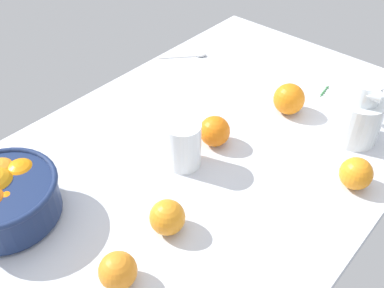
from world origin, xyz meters
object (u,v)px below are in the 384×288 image
at_px(juice_glass, 183,147).
at_px(loose_orange_2, 215,131).
at_px(loose_orange_4, 167,217).
at_px(loose_orange_1, 118,271).
at_px(loose_orange_3, 289,99).
at_px(spoon, 190,56).
at_px(loose_orange_0, 356,173).
at_px(fruit_bowl, 5,197).
at_px(juice_pitcher, 358,119).

height_order(juice_glass, loose_orange_2, juice_glass).
bearing_deg(loose_orange_4, loose_orange_1, -173.26).
relative_size(loose_orange_1, loose_orange_4, 0.97).
xyz_separation_m(loose_orange_1, loose_orange_3, (0.64, 0.05, 0.01)).
relative_size(loose_orange_4, spoon, 0.58).
height_order(loose_orange_0, loose_orange_2, loose_orange_2).
distance_m(loose_orange_3, loose_orange_4, 0.50).
distance_m(loose_orange_0, loose_orange_4, 0.42).
bearing_deg(juice_glass, fruit_bowl, 155.22).
distance_m(loose_orange_2, loose_orange_4, 0.28).
relative_size(fruit_bowl, spoon, 1.82).
relative_size(loose_orange_3, loose_orange_4, 1.16).
distance_m(loose_orange_2, spoon, 0.43).
bearing_deg(fruit_bowl, loose_orange_2, -20.72).
bearing_deg(juice_pitcher, loose_orange_1, 168.44).
xyz_separation_m(loose_orange_0, spoon, (0.19, 0.65, -0.03)).
xyz_separation_m(juice_glass, spoon, (0.38, 0.32, -0.04)).
bearing_deg(loose_orange_3, loose_orange_2, 164.41).
height_order(fruit_bowl, loose_orange_1, fruit_bowl).
xyz_separation_m(fruit_bowl, juice_pitcher, (0.70, -0.42, 0.00)).
relative_size(loose_orange_0, loose_orange_4, 1.01).
xyz_separation_m(fruit_bowl, loose_orange_3, (0.69, -0.24, -0.01)).
distance_m(loose_orange_0, loose_orange_1, 0.54).
distance_m(fruit_bowl, loose_orange_0, 0.73).
bearing_deg(juice_pitcher, loose_orange_4, 163.56).
bearing_deg(fruit_bowl, loose_orange_0, -42.09).
height_order(loose_orange_0, loose_orange_3, loose_orange_3).
distance_m(juice_pitcher, loose_orange_1, 0.67).
relative_size(loose_orange_2, loose_orange_3, 0.91).
distance_m(juice_glass, spoon, 0.50).
xyz_separation_m(juice_pitcher, loose_orange_2, (-0.24, 0.25, -0.02)).
bearing_deg(juice_glass, loose_orange_2, -5.44).
bearing_deg(loose_orange_1, spoon, 32.39).
xyz_separation_m(loose_orange_2, spoon, (0.28, 0.33, -0.03)).
distance_m(loose_orange_0, loose_orange_2, 0.33).
distance_m(juice_pitcher, juice_glass, 0.43).
bearing_deg(juice_pitcher, juice_glass, 143.56).
bearing_deg(juice_glass, loose_orange_3, -12.52).
distance_m(fruit_bowl, loose_orange_4, 0.33).
bearing_deg(loose_orange_2, juice_pitcher, -45.33).
xyz_separation_m(juice_pitcher, loose_orange_4, (-0.51, 0.15, -0.02)).
distance_m(fruit_bowl, spoon, 0.75).
distance_m(fruit_bowl, juice_glass, 0.39).
distance_m(juice_glass, loose_orange_3, 0.34).
xyz_separation_m(juice_glass, loose_orange_0, (0.19, -0.33, -0.01)).
distance_m(loose_orange_1, loose_orange_3, 0.64).
bearing_deg(loose_orange_3, spoon, 82.66).
bearing_deg(juice_pitcher, loose_orange_0, -154.43).
relative_size(juice_pitcher, loose_orange_3, 2.04).
bearing_deg(juice_pitcher, loose_orange_3, 94.12).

